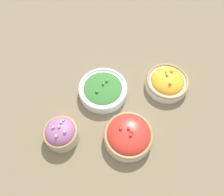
{
  "coord_description": "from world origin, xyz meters",
  "views": [
    {
      "loc": [
        -0.32,
        -0.23,
        0.75
      ],
      "look_at": [
        0.0,
        0.0,
        0.03
      ],
      "focal_mm": 35.0,
      "sensor_mm": 36.0,
      "label": 1
    }
  ],
  "objects": [
    {
      "name": "bowl_cherry_tomatoes",
      "position": [
        -0.09,
        -0.13,
        0.03
      ],
      "size": [
        0.17,
        0.17,
        0.08
      ],
      "color": "silver",
      "rests_on": "ground_plane"
    },
    {
      "name": "bowl_broccoli",
      "position": [
        0.01,
        0.05,
        0.03
      ],
      "size": [
        0.19,
        0.19,
        0.05
      ],
      "color": "silver",
      "rests_on": "ground_plane"
    },
    {
      "name": "bowl_red_onion",
      "position": [
        -0.22,
        0.06,
        0.04
      ],
      "size": [
        0.12,
        0.12,
        0.08
      ],
      "color": "beige",
      "rests_on": "ground_plane"
    },
    {
      "name": "bowl_squash",
      "position": [
        0.19,
        -0.13,
        0.03
      ],
      "size": [
        0.17,
        0.17,
        0.07
      ],
      "color": "silver",
      "rests_on": "ground_plane"
    },
    {
      "name": "ground_plane",
      "position": [
        0.0,
        0.0,
        0.0
      ],
      "size": [
        3.0,
        3.0,
        0.0
      ],
      "primitive_type": "plane",
      "color": "#75664C"
    }
  ]
}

